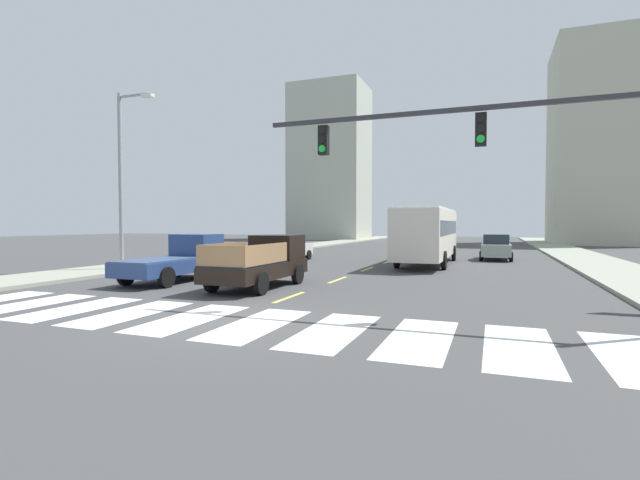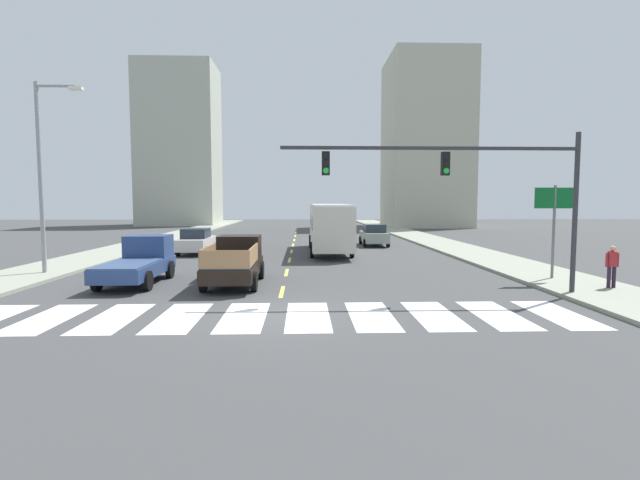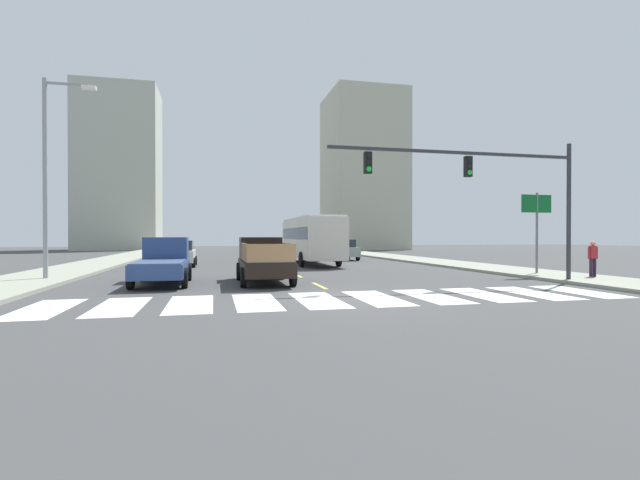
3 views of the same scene
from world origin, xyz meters
The scene contains 29 objects.
ground_plane centered at (0.00, 0.00, 0.00)m, with size 160.00×160.00×0.00m, color #3F4041.
sidewalk_right centered at (12.10, 18.00, 0.07)m, with size 3.81×110.00×0.15m, color gray.
sidewalk_left centered at (-12.10, 18.00, 0.07)m, with size 3.81×110.00×0.15m, color gray.
crosswalk_stripe_1 centered at (-6.79, 0.00, 0.00)m, with size 1.32×3.80×0.01m, color silver.
crosswalk_stripe_2 centered at (-4.85, 0.00, 0.00)m, with size 1.32×3.80×0.01m, color silver.
crosswalk_stripe_3 centered at (-2.91, 0.00, 0.00)m, with size 1.32×3.80×0.01m, color silver.
crosswalk_stripe_4 centered at (-0.97, 0.00, 0.00)m, with size 1.32×3.80×0.01m, color silver.
crosswalk_stripe_5 centered at (0.97, 0.00, 0.00)m, with size 1.32×3.80×0.01m, color silver.
crosswalk_stripe_6 centered at (2.91, 0.00, 0.00)m, with size 1.32×3.80×0.01m, color silver.
crosswalk_stripe_7 centered at (4.85, 0.00, 0.00)m, with size 1.32×3.80×0.01m, color silver.
crosswalk_stripe_8 centered at (6.79, 0.00, 0.00)m, with size 1.32×3.80×0.01m, color silver.
crosswalk_stripe_9 centered at (8.73, 0.00, 0.00)m, with size 1.32×3.80×0.01m, color silver.
lane_dash_0 centered at (0.00, 4.00, 0.00)m, with size 0.16×2.40×0.01m, color #D5CF50.
lane_dash_1 centered at (0.00, 9.00, 0.00)m, with size 0.16×2.40×0.01m, color #D5CF50.
lane_dash_2 centered at (0.00, 14.00, 0.00)m, with size 0.16×2.40×0.01m, color #D5CF50.
lane_dash_3 centered at (0.00, 19.00, 0.00)m, with size 0.16×2.40×0.01m, color #D5CF50.
lane_dash_4 centered at (0.00, 24.00, 0.00)m, with size 0.16×2.40×0.01m, color #D5CF50.
lane_dash_5 centered at (0.00, 29.00, 0.00)m, with size 0.16×2.40×0.01m, color #D5CF50.
lane_dash_6 centered at (0.00, 34.00, 0.00)m, with size 0.16×2.40×0.01m, color #D5CF50.
lane_dash_7 centered at (0.00, 39.00, 0.00)m, with size 0.16×2.40×0.01m, color #D5CF50.
pickup_stakebed centered at (-2.06, 6.03, 0.94)m, with size 2.18×5.20×1.96m.
pickup_dark centered at (-6.25, 6.41, 0.92)m, with size 2.18×5.20×1.96m.
city_bus centered at (2.62, 18.07, 1.95)m, with size 2.72×10.80×3.32m.
sedan_near_left centered at (6.46, 23.14, 0.86)m, with size 2.02×4.40×1.72m.
sedan_near_right centered at (-6.32, 17.55, 0.86)m, with size 2.02×4.40×1.72m.
traffic_signal_gantry centered at (7.21, 2.80, 4.27)m, with size 10.86×0.27×6.00m.
streetlight_left centered at (-11.27, 8.46, 4.97)m, with size 2.20×0.28×9.00m.
tower_tall_centre centered at (-17.68, 57.92, 11.83)m, with size 11.15×8.95×23.67m, color #B0B3A2.
block_mid_left centered at (18.16, 52.73, 11.79)m, with size 10.81×11.96×23.58m, color #B5B59E.
Camera 1 is at (6.28, -9.75, 2.43)m, focal length 25.74 mm.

